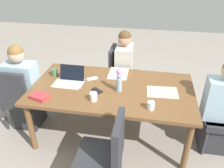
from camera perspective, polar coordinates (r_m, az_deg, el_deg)
name	(u,v)px	position (r m, az deg, el deg)	size (l,w,h in m)	color
ground_plane	(112,132)	(3.23, 0.00, -11.94)	(10.00, 10.00, 0.00)	gray
dining_table	(112,92)	(2.84, 0.00, -2.08)	(1.98, 1.08, 0.72)	brown
chair_head_right_left_near	(223,110)	(3.09, 25.94, -5.95)	(0.44, 0.44, 0.90)	#2D2D33
person_head_right_left_near	(219,112)	(3.00, 25.26, -6.28)	(0.40, 0.36, 1.19)	#2D2D33
chair_far_left_mid	(120,71)	(3.68, 1.94, 3.16)	(0.44, 0.44, 0.90)	#2D2D33
person_far_left_mid	(124,72)	(3.60, 2.98, 3.02)	(0.36, 0.40, 1.19)	#2D2D33
chair_head_left_left_far	(18,96)	(3.29, -22.49, -2.84)	(0.44, 0.44, 0.90)	#2D2D33
person_head_left_left_far	(25,92)	(3.30, -21.06, -1.87)	(0.40, 0.36, 1.19)	#2D2D33
chair_near_right_near	(106,152)	(2.29, -1.46, -16.61)	(0.44, 0.44, 0.90)	#2D2D33
flower_vase	(119,81)	(2.67, 1.77, 0.86)	(0.07, 0.08, 0.28)	#8EA8B7
placemat_head_right_left_near	(162,92)	(2.77, 12.50, -1.99)	(0.36, 0.26, 0.00)	beige
placemat_far_left_mid	(118,73)	(3.12, 1.58, 2.66)	(0.36, 0.26, 0.00)	beige
placemat_head_left_left_far	(68,83)	(2.94, -10.99, 0.16)	(0.36, 0.26, 0.00)	beige
laptop_head_left_left_far	(71,80)	(2.93, -10.20, 1.06)	(0.32, 0.22, 0.21)	silver
coffee_mug_near_left	(151,105)	(2.44, 9.72, -5.32)	(0.08, 0.08, 0.09)	white
coffee_mug_near_right	(55,72)	(3.15, -14.19, 2.85)	(0.07, 0.07, 0.09)	#47704C
coffee_mug_centre_left	(93,97)	(2.55, -4.67, -3.19)	(0.08, 0.08, 0.09)	white
book_red_cover	(40,96)	(2.72, -17.68, -2.97)	(0.20, 0.14, 0.04)	#B73338
phone_black	(97,91)	(2.74, -3.76, -1.65)	(0.15, 0.07, 0.01)	black
phone_silver	(92,79)	(3.00, -5.00, 1.38)	(0.15, 0.07, 0.01)	silver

